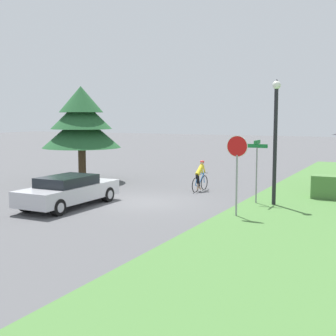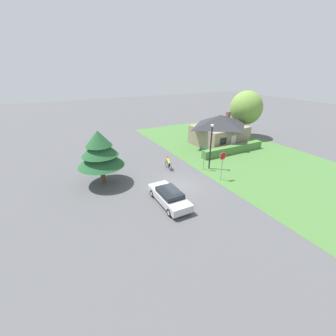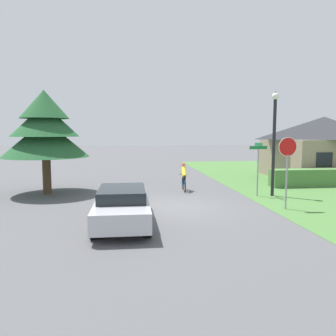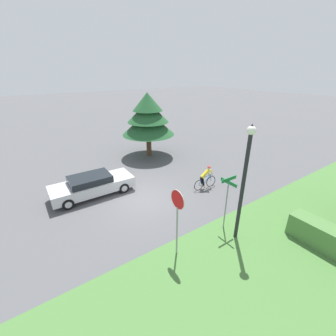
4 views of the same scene
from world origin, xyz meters
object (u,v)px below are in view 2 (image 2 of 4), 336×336
Objects in this scene: cottage_house at (219,129)px; deciduous_tree_right at (246,108)px; sedan_left_lane at (169,197)px; stop_sign at (222,160)px; conifer_tall_near at (100,151)px; street_name_sign at (204,154)px; street_lamp at (211,142)px; cyclist at (168,163)px.

cottage_house is 6.57m from deciduous_tree_right.
sedan_left_lane is 1.60× the size of stop_sign.
conifer_tall_near is 0.73× the size of deciduous_tree_right.
deciduous_tree_right reaches higher than sedan_left_lane.
deciduous_tree_right is at bearing 13.12° from conifer_tall_near.
street_lamp is at bearing -3.32° from street_name_sign.
cottage_house is 9.93m from street_name_sign.
street_lamp is at bearing -105.37° from stop_sign.
conifer_tall_near reaches higher than street_lamp.
conifer_tall_near is at bearing -25.88° from stop_sign.
cyclist is 0.58× the size of stop_sign.
deciduous_tree_right is (13.43, 10.46, 2.52)m from stop_sign.
cyclist is at bearing -55.49° from stop_sign.
street_name_sign reaches higher than cyclist.
conifer_tall_near reaches higher than cottage_house.
street_lamp is 0.71× the size of deciduous_tree_right.
street_lamp is (7.36, 4.15, 2.45)m from sedan_left_lane.
cyclist is 4.05m from street_name_sign.
street_lamp reaches higher than stop_sign.
street_lamp is 14.94m from deciduous_tree_right.
street_name_sign is at bearing 176.68° from street_lamp.
deciduous_tree_right is (20.10, 11.81, 4.01)m from sedan_left_lane.
street_name_sign is 0.50× the size of conifer_tall_near.
sedan_left_lane is at bearing 155.67° from cyclist.
stop_sign is 2.87m from street_name_sign.
stop_sign is 1.11× the size of street_name_sign.
cottage_house is at bearing -52.48° from sedan_left_lane.
cottage_house is 18.67m from conifer_tall_near.
street_name_sign is (-0.07, 2.85, -0.28)m from stop_sign.
cyclist is (3.21, 6.12, 0.06)m from sedan_left_lane.
street_lamp is (4.15, -1.97, 2.38)m from cyclist.
stop_sign reaches higher than sedan_left_lane.
cyclist reaches higher than sedan_left_lane.
deciduous_tree_right is at bearing -68.03° from cyclist.
sedan_left_lane is at bearing 9.99° from stop_sign.
cyclist is 6.06m from stop_sign.
street_lamp reaches higher than cyclist.
sedan_left_lane is 0.92× the size of street_lamp.
street_name_sign is (-0.77, 0.04, -1.25)m from street_lamp.
cottage_house reaches higher than cyclist.
stop_sign reaches higher than street_name_sign.
stop_sign is 0.41× the size of deciduous_tree_right.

